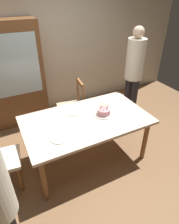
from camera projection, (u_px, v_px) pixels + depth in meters
The scene contains 11 objects.
ground at pixel (87, 157), 3.15m from camera, with size 6.40×6.40×0.00m, color brown.
back_wall at pixel (44, 48), 3.83m from camera, with size 6.40×0.10×2.60m, color beige.
dining_table at pixel (86, 123), 2.79m from camera, with size 1.76×1.03×0.75m.
birthday_cake at pixel (104, 112), 2.82m from camera, with size 0.28×0.28×0.16m.
plate_near_celebrant at pixel (59, 138), 2.38m from camera, with size 0.22×0.22×0.01m, color white.
plate_far_side at pixel (74, 112), 2.88m from camera, with size 0.22×0.22×0.01m, color white.
fork_near_celebrant at pixel (46, 142), 2.33m from camera, with size 0.18×0.02×0.01m, color silver.
fork_far_side at pixel (64, 116), 2.81m from camera, with size 0.18×0.02×0.01m, color silver.
chair_spindle_back at pixel (72, 107), 3.57m from camera, with size 0.50×0.50×0.95m.
person_guest at pixel (134, 70), 3.58m from camera, with size 0.32×0.32×1.79m.
china_cabinet at pixel (12, 76), 3.52m from camera, with size 1.10×0.45×1.90m.
Camera 1 is at (-0.99, -2.03, 2.31)m, focal length 31.22 mm.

